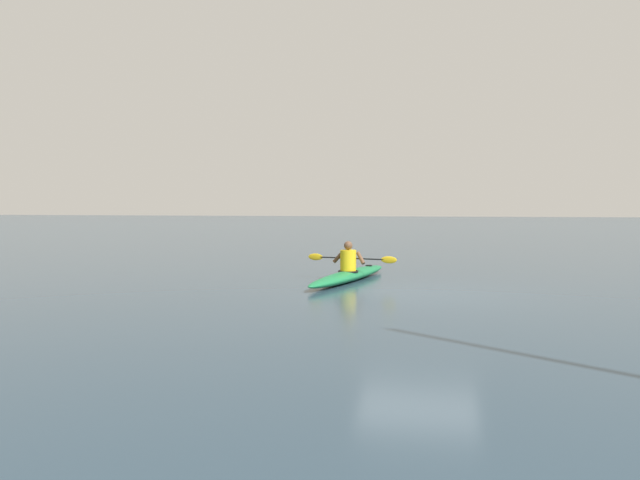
% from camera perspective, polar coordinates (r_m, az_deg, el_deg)
% --- Properties ---
extents(ground_plane, '(160.00, 160.00, 0.00)m').
position_cam_1_polar(ground_plane, '(12.72, 9.37, -5.13)').
color(ground_plane, '#283D4C').
extents(kayak, '(1.62, 4.59, 0.26)m').
position_cam_1_polar(kayak, '(14.75, 2.83, -3.39)').
color(kayak, '#19723F').
rests_on(kayak, ground).
extents(kayaker, '(2.29, 0.68, 0.72)m').
position_cam_1_polar(kayaker, '(14.64, 2.72, -1.78)').
color(kayaker, yellow).
rests_on(kayaker, kayak).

